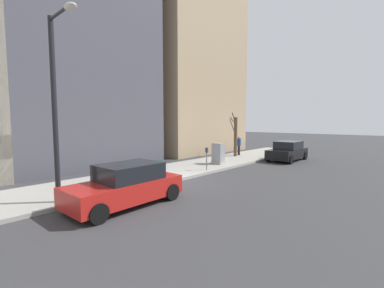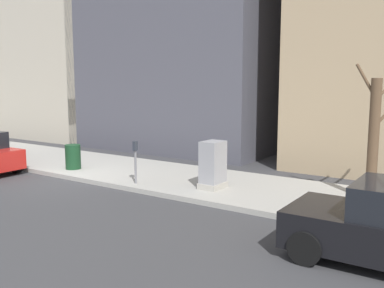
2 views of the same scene
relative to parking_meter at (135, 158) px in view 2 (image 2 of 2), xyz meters
name	(u,v)px [view 2 (image 2 of 2)]	position (x,y,z in m)	size (l,w,h in m)	color
ground_plane	(67,180)	(-0.45, 2.75, -0.98)	(120.00, 120.00, 0.00)	#38383A
sidewalk	(109,168)	(1.55, 2.75, -0.90)	(4.00, 36.00, 0.15)	#9E9B93
parking_meter	(135,158)	(0.00, 0.00, 0.00)	(0.14, 0.10, 1.35)	slate
utility_box	(213,165)	(0.85, -2.32, -0.13)	(0.83, 0.61, 1.43)	#A8A399
bare_tree	(374,136)	(2.18, -6.55, 0.91)	(1.29, 1.36, 3.66)	brown
trash_bin	(73,157)	(0.45, 3.48, -0.38)	(0.56, 0.56, 0.90)	#14381E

